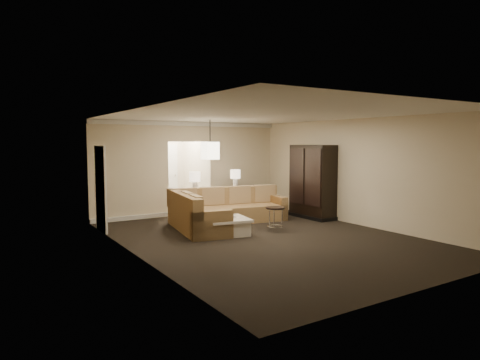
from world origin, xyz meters
TOP-DOWN VIEW (x-y plane):
  - ground at (0.00, 0.00)m, footprint 8.00×8.00m
  - wall_back at (0.00, 4.00)m, footprint 6.00×0.04m
  - wall_front at (0.00, -4.00)m, footprint 6.00×0.04m
  - wall_left at (-3.00, 0.00)m, footprint 0.04×8.00m
  - wall_right at (3.00, 0.00)m, footprint 0.04×8.00m
  - ceiling at (0.00, 0.00)m, footprint 6.00×8.00m
  - crown_molding at (0.00, 3.95)m, footprint 6.00×0.10m
  - baseboard at (0.00, 3.95)m, footprint 6.00×0.10m
  - side_door at (-2.97, 2.80)m, footprint 0.05×0.90m
  - foyer at (0.00, 5.34)m, footprint 1.44×2.02m
  - sectional_sofa at (-0.13, 1.93)m, footprint 3.54×2.66m
  - coffee_table at (-0.57, 0.85)m, footprint 1.15×1.15m
  - console_table at (0.46, 3.20)m, footprint 2.03×0.78m
  - armoire at (2.69, 1.50)m, footprint 0.63×1.46m
  - drink_table at (0.68, 0.60)m, footprint 0.47×0.47m
  - table_lamp_left at (-0.30, 3.07)m, footprint 0.31×0.31m
  - table_lamp_right at (1.21, 3.33)m, footprint 0.31×0.31m
  - pendant_light at (0.00, 2.70)m, footprint 0.38×0.38m
  - person at (-0.41, 5.14)m, footprint 0.75×0.61m

SIDE VIEW (x-z plane):
  - ground at x=0.00m, z-range 0.00..0.00m
  - baseboard at x=0.00m, z-range 0.00..0.12m
  - coffee_table at x=-0.57m, z-range 0.00..0.41m
  - sectional_sofa at x=-0.13m, z-range -0.10..0.85m
  - drink_table at x=0.68m, z-range 0.13..0.72m
  - console_table at x=0.46m, z-range 0.07..0.84m
  - person at x=-0.41m, z-range 0.00..1.82m
  - armoire at x=2.69m, z-range -0.04..2.06m
  - side_door at x=-2.97m, z-range 0.00..2.10m
  - table_lamp_left at x=-0.30m, z-range 0.86..1.45m
  - table_lamp_right at x=1.21m, z-range 0.86..1.45m
  - foyer at x=0.00m, z-range -0.10..2.70m
  - wall_back at x=0.00m, z-range 0.00..2.80m
  - wall_front at x=0.00m, z-range 0.00..2.80m
  - wall_left at x=-3.00m, z-range 0.00..2.80m
  - wall_right at x=3.00m, z-range 0.00..2.80m
  - pendant_light at x=0.00m, z-range 1.41..2.50m
  - crown_molding at x=0.00m, z-range 2.67..2.79m
  - ceiling at x=0.00m, z-range 2.79..2.81m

